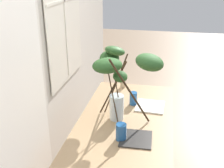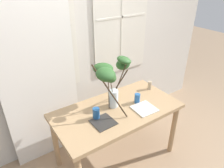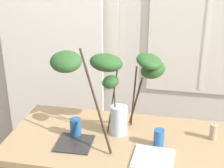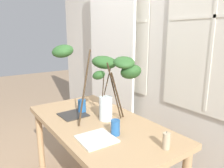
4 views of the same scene
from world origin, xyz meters
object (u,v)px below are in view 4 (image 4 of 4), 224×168
object	(u,v)px
vase_with_branches	(103,72)
drinking_glass_blue_left	(82,106)
plate_square_left	(73,115)
pillar_candle	(166,141)
dining_table	(99,132)
plate_square_right	(96,139)
drinking_glass_blue_right	(115,128)

from	to	relation	value
vase_with_branches	drinking_glass_blue_left	world-z (taller)	vase_with_branches
plate_square_left	pillar_candle	bearing A→B (deg)	15.33
drinking_glass_blue_left	pillar_candle	distance (m)	0.92
pillar_candle	drinking_glass_blue_left	bearing A→B (deg)	-171.33
drinking_glass_blue_left	pillar_candle	size ratio (longest dim) A/B	1.02
dining_table	plate_square_right	world-z (taller)	plate_square_right
plate_square_left	pillar_candle	world-z (taller)	pillar_candle
vase_with_branches	drinking_glass_blue_right	world-z (taller)	vase_with_branches
plate_square_left	drinking_glass_blue_left	bearing A→B (deg)	101.73
dining_table	drinking_glass_blue_left	distance (m)	0.32
dining_table	vase_with_branches	xyz separation A→B (m)	(-0.02, 0.06, 0.52)
dining_table	plate_square_left	size ratio (longest dim) A/B	6.40
plate_square_right	drinking_glass_blue_left	bearing A→B (deg)	162.66
dining_table	plate_square_left	xyz separation A→B (m)	(-0.26, -0.11, 0.10)
dining_table	plate_square_right	distance (m)	0.33
vase_with_branches	plate_square_right	world-z (taller)	vase_with_branches
drinking_glass_blue_right	plate_square_left	distance (m)	0.55
drinking_glass_blue_left	plate_square_right	xyz separation A→B (m)	(0.54, -0.17, -0.06)
vase_with_branches	plate_square_left	distance (m)	0.51
drinking_glass_blue_left	drinking_glass_blue_right	size ratio (longest dim) A/B	1.07
plate_square_left	vase_with_branches	bearing A→B (deg)	37.03
vase_with_branches	pillar_candle	size ratio (longest dim) A/B	5.86
drinking_glass_blue_left	plate_square_right	distance (m)	0.57
dining_table	drinking_glass_blue_left	xyz separation A→B (m)	(-0.28, -0.01, 0.16)
vase_with_branches	plate_square_right	distance (m)	0.56
drinking_glass_blue_left	plate_square_right	world-z (taller)	drinking_glass_blue_left
plate_square_left	pillar_candle	size ratio (longest dim) A/B	1.86
drinking_glass_blue_right	plate_square_left	world-z (taller)	drinking_glass_blue_right
vase_with_branches	plate_square_left	bearing A→B (deg)	-142.97
vase_with_branches	pillar_candle	distance (m)	0.75
vase_with_branches	pillar_candle	bearing A→B (deg)	5.79
vase_with_branches	plate_square_right	size ratio (longest dim) A/B	2.93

